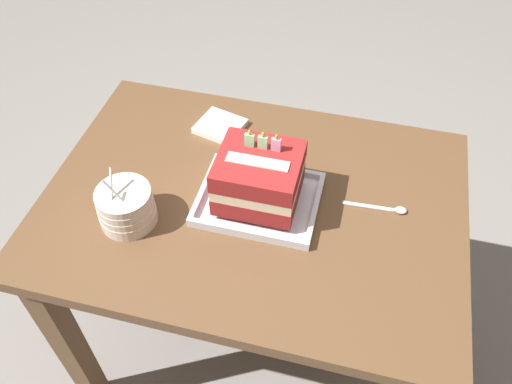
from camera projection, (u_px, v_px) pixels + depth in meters
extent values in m
plane|color=gray|center=(254.00, 342.00, 1.82)|extent=(8.00, 8.00, 0.00)
cube|color=brown|center=(253.00, 203.00, 1.27)|extent=(1.00, 0.72, 0.04)
cube|color=brown|center=(70.00, 345.00, 1.43)|extent=(0.06, 0.06, 0.72)
cube|color=brown|center=(153.00, 187.00, 1.82)|extent=(0.06, 0.06, 0.72)
cube|color=brown|center=(411.00, 237.00, 1.67)|extent=(0.06, 0.06, 0.72)
cube|color=silver|center=(259.00, 201.00, 1.24)|extent=(0.28, 0.23, 0.01)
cube|color=silver|center=(247.00, 233.00, 1.16)|extent=(0.28, 0.01, 0.02)
cube|color=silver|center=(269.00, 167.00, 1.30)|extent=(0.28, 0.01, 0.02)
cube|color=silver|center=(204.00, 187.00, 1.25)|extent=(0.01, 0.20, 0.02)
cube|color=silver|center=(315.00, 209.00, 1.21)|extent=(0.01, 0.20, 0.02)
cube|color=maroon|center=(259.00, 189.00, 1.21)|extent=(0.19, 0.17, 0.05)
cube|color=beige|center=(259.00, 178.00, 1.18)|extent=(0.18, 0.17, 0.03)
cube|color=maroon|center=(259.00, 166.00, 1.15)|extent=(0.19, 0.17, 0.05)
cube|color=silver|center=(258.00, 162.00, 1.13)|extent=(0.14, 0.03, 0.00)
cube|color=#99DB9E|center=(250.00, 140.00, 1.15)|extent=(0.02, 0.01, 0.03)
ellipsoid|color=yellow|center=(249.00, 132.00, 1.13)|extent=(0.01, 0.01, 0.01)
cube|color=#99DB9E|center=(263.00, 142.00, 1.15)|extent=(0.02, 0.01, 0.03)
ellipsoid|color=yellow|center=(263.00, 135.00, 1.13)|extent=(0.01, 0.01, 0.01)
cube|color=#E099C6|center=(276.00, 145.00, 1.14)|extent=(0.02, 0.01, 0.03)
ellipsoid|color=yellow|center=(276.00, 137.00, 1.12)|extent=(0.01, 0.01, 0.01)
cylinder|color=silver|center=(128.00, 215.00, 1.20)|extent=(0.13, 0.13, 0.03)
cylinder|color=silver|center=(127.00, 209.00, 1.18)|extent=(0.13, 0.13, 0.03)
cylinder|color=silver|center=(125.00, 203.00, 1.17)|extent=(0.13, 0.13, 0.03)
cylinder|color=silver|center=(123.00, 197.00, 1.15)|extent=(0.13, 0.13, 0.03)
cylinder|color=silver|center=(111.00, 187.00, 1.13)|extent=(0.02, 0.06, 0.06)
cylinder|color=silver|center=(116.00, 194.00, 1.12)|extent=(0.06, 0.01, 0.07)
ellipsoid|color=silver|center=(401.00, 210.00, 1.22)|extent=(0.03, 0.02, 0.01)
cube|color=silver|center=(368.00, 206.00, 1.23)|extent=(0.12, 0.02, 0.00)
cube|color=white|center=(220.00, 126.00, 1.42)|extent=(0.14, 0.13, 0.02)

